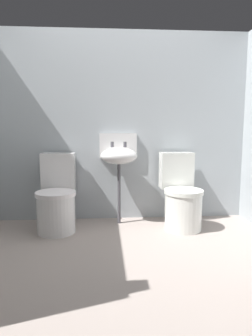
# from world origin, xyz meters

# --- Properties ---
(ground_plane) EXTENTS (3.26, 2.51, 0.08)m
(ground_plane) POSITION_xyz_m (0.00, 0.00, -0.04)
(ground_plane) COLOR gray
(wall_back) EXTENTS (3.26, 0.10, 2.11)m
(wall_back) POSITION_xyz_m (0.00, 1.10, 1.06)
(wall_back) COLOR #A1A9AE
(wall_back) RESTS_ON ground
(toilet_left) EXTENTS (0.41, 0.60, 0.78)m
(toilet_left) POSITION_xyz_m (-0.68, 0.70, 0.32)
(toilet_left) COLOR white
(toilet_left) RESTS_ON ground
(toilet_right) EXTENTS (0.41, 0.60, 0.78)m
(toilet_right) POSITION_xyz_m (0.62, 0.70, 0.32)
(toilet_right) COLOR silver
(toilet_right) RESTS_ON ground
(sink) EXTENTS (0.42, 0.35, 0.99)m
(sink) POSITION_xyz_m (-0.03, 0.89, 0.75)
(sink) COLOR #4F4D54
(sink) RESTS_ON ground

